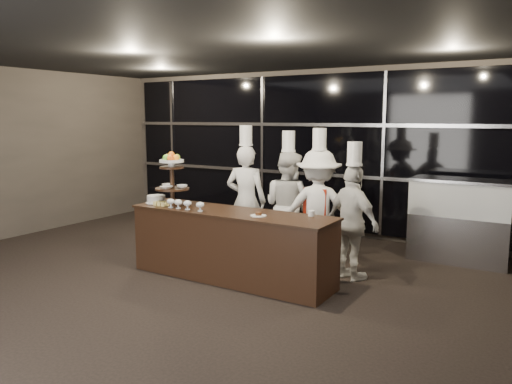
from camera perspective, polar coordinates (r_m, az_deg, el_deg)
The scene contains 14 objects.
room at distance 5.18m, azimuth -16.12°, elevation 1.15°, with size 10.00×10.00×10.00m.
window_wall at distance 9.23m, azimuth 7.24°, elevation 4.56°, with size 8.60×0.10×2.80m.
buffet_counter at distance 6.63m, azimuth -2.85°, elevation -6.05°, with size 2.84×0.74×0.92m.
display_stand at distance 7.08m, azimuth -9.59°, elevation 1.97°, with size 0.48×0.48×0.74m.
compotes at distance 6.71m, azimuth -8.23°, elevation -1.27°, with size 0.61×0.11×0.12m.
layer_cake at distance 7.27m, azimuth -11.34°, elevation -0.82°, with size 0.30×0.30×0.11m.
pastry_squares at distance 7.05m, azimuth -10.75°, elevation -1.30°, with size 0.19×0.13×0.05m.
small_plate at distance 6.19m, azimuth 0.30°, elevation -2.65°, with size 0.20×0.20×0.05m.
chef_cup at distance 6.23m, azimuth 6.34°, elevation -2.44°, with size 0.08×0.08×0.07m, color white.
display_case at distance 7.97m, azimuth 22.32°, elevation -2.57°, with size 1.41×0.62×1.24m.
chef_a at distance 7.66m, azimuth -1.14°, elevation -0.84°, with size 0.71×0.56×2.02m.
chef_b at distance 7.48m, azimuth 3.67°, elevation -1.49°, with size 0.89×0.75×1.94m.
chef_c at distance 7.09m, azimuth 7.12°, elevation -1.93°, with size 1.25×0.99×1.99m.
chef_d at distance 6.66m, azimuth 10.98°, elevation -3.32°, with size 0.97×0.73×1.83m.
Camera 1 is at (3.82, -3.44, 2.14)m, focal length 35.00 mm.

